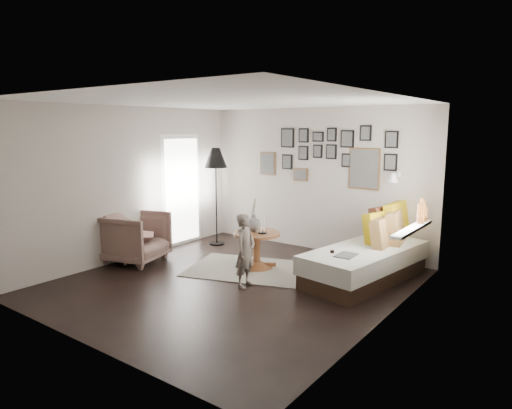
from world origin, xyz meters
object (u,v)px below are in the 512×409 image
Objects in this scene: floor_lamp at (216,161)px; vase at (254,221)px; daybed at (368,257)px; magazine_basket at (125,254)px; demijohn_large at (332,273)px; pedestal_table at (257,252)px; armchair at (135,237)px; child at (245,251)px; demijohn_small at (351,282)px.

vase is at bearing -27.25° from floor_lamp.
floor_lamp reaches higher than daybed.
magazine_basket is 0.72× the size of demijohn_large.
armchair is at bearing -153.33° from pedestal_table.
magazine_basket is 2.29m from child.
pedestal_table is 0.40× the size of floor_lamp.
pedestal_table is 1.40× the size of vase.
floor_lamp is (0.33, 1.69, 1.19)m from armchair.
armchair is 3.35m from demijohn_large.
demijohn_small is (0.08, -0.77, -0.16)m from daybed.
vase is 1.84m from floor_lamp.
pedestal_table is 2.17m from floor_lamp.
magazine_basket is at bearing 164.95° from armchair.
child is (2.23, 0.35, 0.35)m from magazine_basket.
magazine_basket is at bearing -165.31° from demijohn_small.
daybed reaches higher than child.
daybed reaches higher than demijohn_large.
vase is 1.56m from demijohn_large.
child is at bearing -39.36° from floor_lamp.
pedestal_table is at bearing -152.55° from daybed.
floor_lamp is at bearing 153.39° from pedestal_table.
child reaches higher than demijohn_small.
vase reaches higher than demijohn_small.
demijohn_large is at bearing -103.95° from daybed.
demijohn_small is (1.73, -0.21, -0.09)m from pedestal_table.
armchair is (-1.77, -0.95, -0.33)m from vase.
armchair is 2.24m from child.
demijohn_small is at bearing -6.89° from pedestal_table.
daybed reaches higher than magazine_basket.
pedestal_table is 1.40× the size of demijohn_large.
demijohn_small is 1.51m from child.
magazine_basket is at bearing -145.21° from daybed.
child is at bearing -124.32° from daybed.
child reaches higher than armchair.
floor_lamp reaches higher than vase.
demijohn_large is 0.37m from demijohn_small.
armchair is at bearing -168.63° from demijohn_small.
vase is 1.39× the size of magazine_basket.
vase reaches higher than child.
floor_lamp is at bearing 163.65° from demijohn_large.
pedestal_table reaches higher than magazine_basket.
floor_lamp reaches higher than pedestal_table.
armchair reaches higher than demijohn_small.
armchair reaches higher than magazine_basket.
child is (2.23, 0.13, 0.10)m from armchair.
magazine_basket is at bearing -161.86° from demijohn_large.
child is (0.46, -0.82, -0.23)m from vase.
armchair is at bearing -148.18° from daybed.
demijohn_small is at bearing 14.69° from magazine_basket.
daybed is at bearing -3.71° from floor_lamp.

